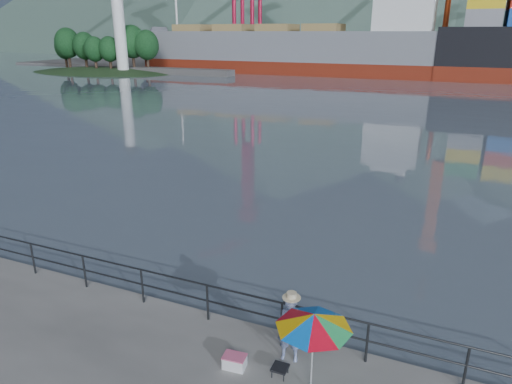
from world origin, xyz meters
TOP-DOWN VIEW (x-y plane):
  - harbor_water at (0.00, 130.00)m, footprint 500.00×280.00m
  - far_dock at (10.00, 93.00)m, footprint 200.00×40.00m
  - guardrail at (0.00, 1.70)m, footprint 22.00×0.06m
  - lighthouse_islet at (-54.97, 61.99)m, footprint 48.00×26.40m
  - fisherman at (3.41, 1.12)m, footprint 0.63×0.47m
  - beach_umbrella at (4.13, 0.36)m, footprint 1.73×1.73m
  - folding_stool at (3.39, 0.53)m, footprint 0.34×0.34m
  - cooler_bag at (2.40, 0.37)m, footprint 0.51×0.37m
  - fishing_rod at (3.27, 1.89)m, footprint 0.07×1.58m
  - bulk_carrier at (-19.34, 74.16)m, footprint 57.78×10.00m

SIDE VIEW (x-z plane):
  - harbor_water at x=0.00m, z-range 0.00..0.00m
  - far_dock at x=10.00m, z-range -0.20..0.20m
  - fishing_rod at x=3.27m, z-range -0.56..0.56m
  - folding_stool at x=3.39m, z-range 0.01..0.23m
  - cooler_bag at x=2.40m, z-range 0.00..0.28m
  - lighthouse_islet at x=-54.97m, z-range -9.34..9.86m
  - guardrail at x=0.00m, z-range 0.01..1.03m
  - fisherman at x=3.41m, z-range 0.00..1.56m
  - beach_umbrella at x=4.13m, z-range 0.77..2.63m
  - bulk_carrier at x=-19.34m, z-range -3.21..11.29m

